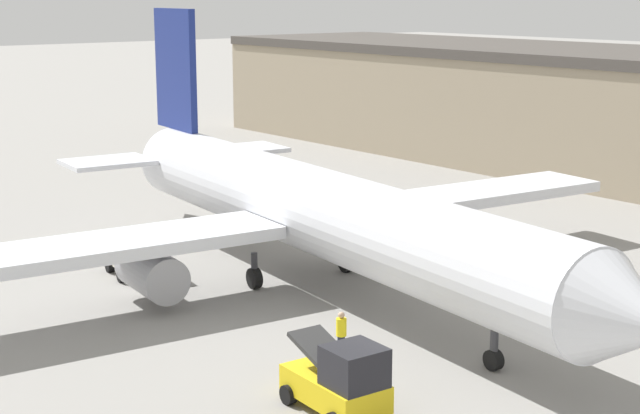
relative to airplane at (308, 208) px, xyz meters
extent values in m
plane|color=gray|center=(0.97, -0.10, -3.32)|extent=(400.00, 400.00, 0.00)
cylinder|color=silver|center=(0.97, -0.10, 0.05)|extent=(30.31, 6.80, 3.60)
cone|color=silver|center=(17.36, -1.87, 0.05)|extent=(3.24, 3.82, 3.53)
cone|color=silver|center=(-15.96, 1.72, 0.05)|extent=(4.30, 3.82, 3.42)
cube|color=silver|center=(0.45, 9.17, -0.58)|extent=(5.13, 15.03, 0.50)
cube|color=silver|center=(-1.51, -9.06, -0.58)|extent=(5.13, 15.03, 0.50)
cylinder|color=#939399|center=(0.21, 6.97, -1.91)|extent=(3.53, 2.21, 1.87)
cylinder|color=#939399|center=(-1.27, -6.86, -1.91)|extent=(3.53, 2.21, 1.87)
cube|color=navy|center=(-13.28, 1.43, 5.01)|extent=(4.44, 0.83, 6.32)
cube|color=silver|center=(-12.86, 5.37, 0.41)|extent=(3.68, 4.64, 0.24)
cube|color=silver|center=(-13.70, -2.51, 0.41)|extent=(3.68, 4.64, 0.24)
cylinder|color=#38383D|center=(11.74, -1.26, -2.53)|extent=(0.28, 0.28, 1.57)
cylinder|color=black|center=(11.74, -1.26, -2.97)|extent=(0.73, 0.42, 0.70)
cylinder|color=#38383D|center=(-0.78, -2.27, -2.53)|extent=(0.28, 0.28, 1.57)
cylinder|color=black|center=(-0.78, -2.27, -2.87)|extent=(0.93, 0.44, 0.90)
cylinder|color=#38383D|center=(-0.28, 2.38, -2.53)|extent=(0.28, 0.28, 1.57)
cylinder|color=black|center=(-0.28, 2.38, -2.87)|extent=(0.93, 0.44, 0.90)
cylinder|color=#1E2338|center=(7.73, -4.52, -2.92)|extent=(0.26, 0.26, 0.79)
cylinder|color=yellow|center=(7.73, -4.52, -2.21)|extent=(0.36, 0.36, 0.62)
sphere|color=tan|center=(7.73, -4.52, -1.79)|extent=(0.23, 0.23, 0.23)
cube|color=beige|center=(-5.83, -5.18, -2.55)|extent=(2.87, 2.32, 0.77)
cube|color=black|center=(-5.12, -5.31, -1.62)|extent=(1.42, 1.87, 1.10)
cylinder|color=black|center=(-5.11, -6.27, -2.94)|extent=(0.79, 0.41, 0.76)
cylinder|color=black|center=(-4.78, -4.41, -2.94)|extent=(0.79, 0.41, 0.76)
cylinder|color=black|center=(-6.88, -5.95, -2.94)|extent=(0.79, 0.41, 0.76)
cylinder|color=black|center=(-6.55, -4.09, -2.94)|extent=(0.79, 0.41, 0.76)
cube|color=yellow|center=(10.99, -7.46, -2.60)|extent=(3.53, 1.94, 0.82)
cube|color=black|center=(11.95, -7.52, -1.60)|extent=(1.60, 1.66, 1.18)
cube|color=#333333|center=(10.38, -7.43, -1.58)|extent=(2.20, 1.34, 0.81)
cylinder|color=black|center=(12.24, -6.66, -3.01)|extent=(0.63, 0.31, 0.62)
cylinder|color=black|center=(9.74, -8.27, -3.01)|extent=(0.63, 0.31, 0.62)
cylinder|color=black|center=(9.84, -6.52, -3.01)|extent=(0.63, 0.31, 0.62)
camera|label=1|loc=(32.23, -24.82, 8.95)|focal=55.00mm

